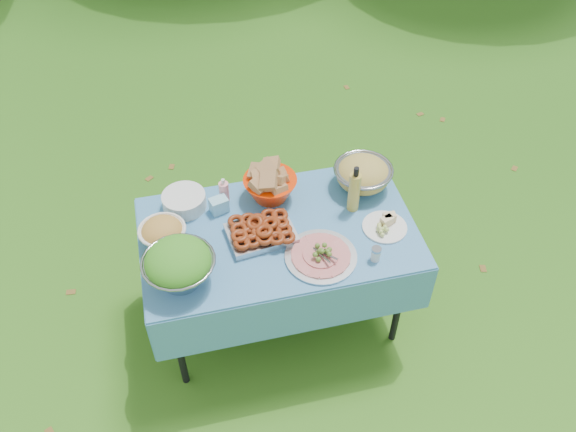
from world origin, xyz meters
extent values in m
plane|color=#123B0A|center=(0.00, 0.00, 0.00)|extent=(80.00, 80.00, 0.00)
cube|color=#78BEE7|center=(0.00, 0.00, 0.38)|extent=(1.46, 0.86, 0.76)
cylinder|color=silver|center=(-0.46, 0.30, 0.81)|extent=(0.28, 0.28, 0.09)
cube|color=#89CCE4|center=(-0.28, 0.22, 0.80)|extent=(0.11, 0.09, 0.09)
cylinder|color=pink|center=(-0.24, 0.30, 0.84)|extent=(0.06, 0.06, 0.16)
cube|color=#BABABF|center=(-0.10, -0.02, 0.80)|extent=(0.37, 0.28, 0.08)
cylinder|color=silver|center=(0.17, -0.23, 0.80)|extent=(0.38, 0.38, 0.09)
cylinder|color=gold|center=(0.44, 0.08, 0.91)|extent=(0.07, 0.07, 0.29)
cylinder|color=silver|center=(0.56, -0.11, 0.79)|extent=(0.32, 0.32, 0.07)
cylinder|color=silver|center=(0.44, -0.30, 0.80)|extent=(0.06, 0.06, 0.08)
camera|label=1|loc=(-0.46, -2.15, 3.14)|focal=38.00mm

